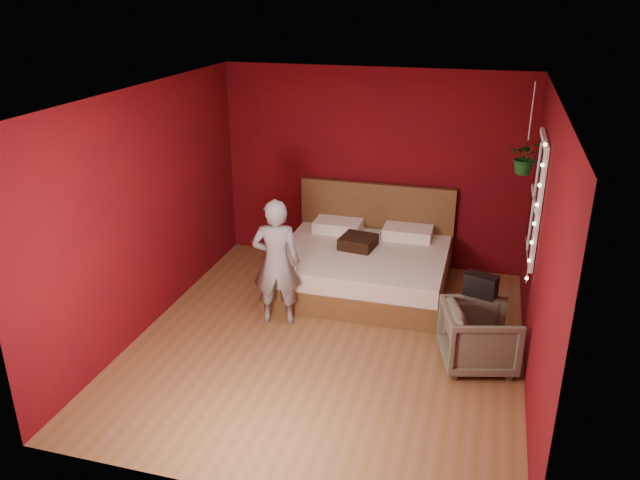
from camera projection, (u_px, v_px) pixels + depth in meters
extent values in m
plane|color=brown|center=(328.00, 342.00, 6.64)|extent=(4.50, 4.50, 0.00)
cube|color=#5F0A0B|center=(373.00, 168.00, 8.17)|extent=(4.00, 0.02, 2.60)
cube|color=#5F0A0B|center=(241.00, 345.00, 4.13)|extent=(4.00, 0.02, 2.60)
cube|color=#5F0A0B|center=(147.00, 210.00, 6.65)|extent=(0.02, 4.50, 2.60)
cube|color=#5F0A0B|center=(542.00, 249.00, 5.65)|extent=(0.02, 4.50, 2.60)
cube|color=silver|center=(329.00, 93.00, 5.66)|extent=(4.00, 4.50, 0.02)
cube|color=white|center=(537.00, 198.00, 6.39)|extent=(0.04, 0.97, 1.27)
cube|color=black|center=(535.00, 198.00, 6.39)|extent=(0.02, 0.85, 1.15)
cube|color=white|center=(535.00, 198.00, 6.39)|extent=(0.03, 0.05, 1.15)
cube|color=white|center=(535.00, 198.00, 6.39)|extent=(0.03, 0.85, 0.05)
cylinder|color=silver|center=(536.00, 214.00, 5.93)|extent=(0.01, 0.01, 1.45)
sphere|color=#FFF2CC|center=(527.00, 278.00, 6.18)|extent=(0.04, 0.04, 0.04)
sphere|color=#FFF2CC|center=(529.00, 261.00, 6.11)|extent=(0.04, 0.04, 0.04)
sphere|color=#FFF2CC|center=(532.00, 242.00, 6.04)|extent=(0.04, 0.04, 0.04)
sphere|color=#FFF2CC|center=(534.00, 224.00, 5.96)|extent=(0.04, 0.04, 0.04)
sphere|color=#FFF2CC|center=(537.00, 205.00, 5.89)|extent=(0.04, 0.04, 0.04)
sphere|color=#FFF2CC|center=(540.00, 185.00, 5.82)|extent=(0.04, 0.04, 0.04)
sphere|color=#FFF2CC|center=(542.00, 165.00, 5.75)|extent=(0.04, 0.04, 0.04)
sphere|color=#FFF2CC|center=(545.00, 145.00, 5.67)|extent=(0.04, 0.04, 0.04)
cube|color=brown|center=(362.00, 278.00, 7.75)|extent=(2.05, 1.74, 0.29)
cube|color=beige|center=(363.00, 260.00, 7.65)|extent=(2.01, 1.71, 0.23)
cube|color=brown|center=(376.00, 224.00, 8.33)|extent=(2.05, 0.08, 1.13)
cube|color=white|center=(338.00, 226.00, 8.22)|extent=(0.61, 0.39, 0.14)
cube|color=white|center=(408.00, 233.00, 7.99)|extent=(0.61, 0.39, 0.14)
imported|color=gray|center=(276.00, 263.00, 6.78)|extent=(0.59, 0.46, 1.45)
imported|color=#62604D|center=(479.00, 337.00, 6.12)|extent=(0.85, 0.84, 0.64)
cube|color=black|center=(481.00, 285.00, 6.20)|extent=(0.35, 0.25, 0.23)
cube|color=black|center=(358.00, 242.00, 7.70)|extent=(0.46, 0.46, 0.14)
cylinder|color=silver|center=(532.00, 111.00, 6.56)|extent=(0.01, 0.01, 0.62)
imported|color=#18541C|center=(526.00, 157.00, 6.75)|extent=(0.37, 0.34, 0.38)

